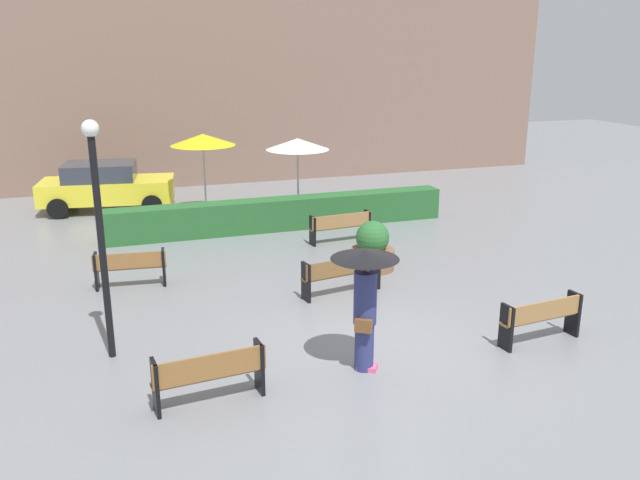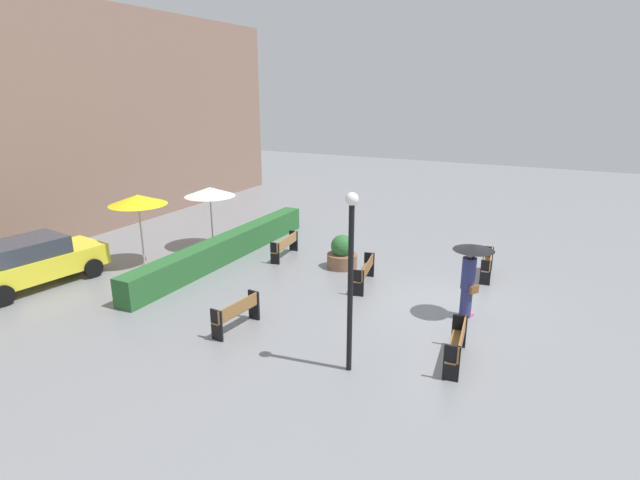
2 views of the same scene
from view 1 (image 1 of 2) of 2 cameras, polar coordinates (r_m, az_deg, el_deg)
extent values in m
plane|color=gray|center=(11.83, 4.61, -9.71)|extent=(60.00, 60.00, 0.00)
cube|color=#9E7242|center=(18.09, 1.76, 1.16)|extent=(1.80, 0.40, 0.04)
cube|color=#9E7242|center=(17.92, 1.96, 1.67)|extent=(1.79, 0.21, 0.36)
cube|color=black|center=(17.75, -0.65, 0.79)|extent=(0.09, 0.34, 0.81)
cube|color=black|center=(18.45, 4.12, 1.36)|extent=(0.09, 0.34, 0.81)
cube|color=olive|center=(15.30, -16.10, -2.26)|extent=(1.59, 0.42, 0.04)
cube|color=olive|center=(15.10, -16.19, -1.74)|extent=(1.57, 0.21, 0.35)
cube|color=black|center=(15.37, -18.80, -2.60)|extent=(0.10, 0.36, 0.83)
cube|color=black|center=(15.26, -13.37, -2.29)|extent=(0.10, 0.36, 0.83)
cube|color=olive|center=(10.26, -9.62, -11.51)|extent=(1.73, 0.42, 0.04)
cube|color=olive|center=(10.04, -9.46, -10.79)|extent=(1.71, 0.21, 0.39)
cube|color=black|center=(10.12, -14.06, -12.31)|extent=(0.09, 0.36, 0.85)
cube|color=black|center=(10.45, -5.27, -10.88)|extent=(0.09, 0.36, 0.85)
cube|color=#9E7242|center=(12.68, 18.52, -6.39)|extent=(1.69, 0.40, 0.04)
cube|color=#9E7242|center=(12.52, 19.01, -5.77)|extent=(1.67, 0.21, 0.35)
cube|color=black|center=(12.20, 15.83, -7.32)|extent=(0.09, 0.34, 0.84)
cube|color=black|center=(13.20, 21.07, -5.96)|extent=(0.09, 0.34, 0.84)
cube|color=brown|center=(14.29, 1.85, -2.93)|extent=(1.88, 0.56, 0.04)
cube|color=brown|center=(14.11, 2.15, -2.32)|extent=(1.84, 0.36, 0.36)
cube|color=black|center=(13.90, -1.22, -3.67)|extent=(0.12, 0.35, 0.84)
cube|color=black|center=(14.73, 4.82, -2.54)|extent=(0.12, 0.35, 0.84)
cylinder|color=navy|center=(11.11, 3.85, -9.15)|extent=(0.32, 0.32, 0.83)
cube|color=#F2598C|center=(11.26, 4.12, -10.90)|extent=(0.41, 0.39, 0.08)
cylinder|color=navy|center=(10.76, 3.94, -5.01)|extent=(0.38, 0.38, 0.90)
sphere|color=tan|center=(10.57, 3.99, -2.21)|extent=(0.21, 0.21, 0.21)
cube|color=brown|center=(10.71, 3.77, -7.42)|extent=(0.29, 0.24, 0.22)
cylinder|color=black|center=(10.55, 3.87, -3.54)|extent=(0.02, 0.02, 0.90)
cone|color=black|center=(10.40, 3.91, -1.21)|extent=(1.10, 1.10, 0.16)
cylinder|color=brown|center=(15.97, 4.53, -1.65)|extent=(1.07, 1.07, 0.50)
sphere|color=#2D6B33|center=(15.81, 4.57, 0.22)|extent=(0.81, 0.81, 0.81)
cylinder|color=black|center=(11.54, -18.33, -0.95)|extent=(0.12, 0.12, 3.84)
sphere|color=white|center=(11.13, -19.28, 9.12)|extent=(0.28, 0.28, 0.28)
cylinder|color=silver|center=(21.01, -9.95, 5.29)|extent=(0.06, 0.06, 2.42)
cone|color=yellow|center=(20.82, -10.12, 8.56)|extent=(2.00, 2.00, 0.35)
cylinder|color=silver|center=(20.74, -1.92, 5.19)|extent=(0.06, 0.06, 2.28)
cone|color=white|center=(20.54, -1.96, 8.31)|extent=(1.97, 1.97, 0.35)
cube|color=#28602D|center=(19.37, -3.37, 2.28)|extent=(10.00, 0.70, 0.92)
cube|color=#846656|center=(26.08, -9.52, 15.40)|extent=(28.00, 1.20, 9.59)
cube|color=yellow|center=(22.62, -17.88, 4.14)|extent=(4.41, 2.34, 0.70)
cube|color=#333842|center=(22.54, -18.53, 5.66)|extent=(2.41, 1.91, 0.55)
cylinder|color=black|center=(23.40, -14.08, 3.95)|extent=(0.67, 0.31, 0.64)
cylinder|color=black|center=(21.70, -14.35, 2.97)|extent=(0.67, 0.31, 0.64)
cylinder|color=black|center=(23.77, -20.96, 3.54)|extent=(0.67, 0.31, 0.64)
cylinder|color=black|center=(22.10, -21.75, 2.54)|extent=(0.67, 0.31, 0.64)
camera|label=2|loc=(11.87, -72.91, 9.56)|focal=28.05mm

